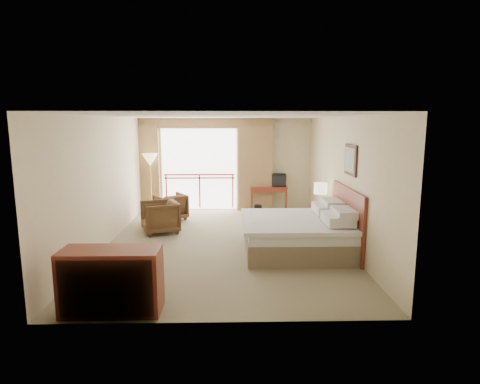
{
  "coord_description": "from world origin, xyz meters",
  "views": [
    {
      "loc": [
        0.13,
        -8.36,
        2.56
      ],
      "look_at": [
        0.33,
        0.4,
        1.05
      ],
      "focal_mm": 30.0,
      "sensor_mm": 36.0,
      "label": 1
    }
  ],
  "objects_px": {
    "nightstand": "(320,219)",
    "floor_lamp": "(150,162)",
    "armchair_near": "(161,232)",
    "side_table": "(151,213)",
    "tv": "(279,180)",
    "armchair_far": "(171,219)",
    "desk": "(268,191)",
    "wastebasket": "(258,210)",
    "dresser": "(112,281)",
    "table_lamp": "(321,189)",
    "bed": "(299,233)"
  },
  "relations": [
    {
      "from": "dresser",
      "to": "table_lamp",
      "type": "bearing_deg",
      "value": 46.26
    },
    {
      "from": "armchair_far",
      "to": "armchair_near",
      "type": "distance_m",
      "value": 1.32
    },
    {
      "from": "desk",
      "to": "dresser",
      "type": "distance_m",
      "value": 7.08
    },
    {
      "from": "armchair_far",
      "to": "side_table",
      "type": "bearing_deg",
      "value": 35.24
    },
    {
      "from": "armchair_far",
      "to": "table_lamp",
      "type": "bearing_deg",
      "value": 129.54
    },
    {
      "from": "armchair_near",
      "to": "desk",
      "type": "bearing_deg",
      "value": 111.25
    },
    {
      "from": "nightstand",
      "to": "floor_lamp",
      "type": "distance_m",
      "value": 5.03
    },
    {
      "from": "bed",
      "to": "desk",
      "type": "distance_m",
      "value": 3.98
    },
    {
      "from": "wastebasket",
      "to": "floor_lamp",
      "type": "distance_m",
      "value": 3.33
    },
    {
      "from": "bed",
      "to": "table_lamp",
      "type": "distance_m",
      "value": 1.83
    },
    {
      "from": "armchair_near",
      "to": "side_table",
      "type": "distance_m",
      "value": 0.68
    },
    {
      "from": "dresser",
      "to": "wastebasket",
      "type": "bearing_deg",
      "value": 66.37
    },
    {
      "from": "wastebasket",
      "to": "floor_lamp",
      "type": "xyz_separation_m",
      "value": [
        -3.03,
        0.38,
        1.33
      ]
    },
    {
      "from": "side_table",
      "to": "floor_lamp",
      "type": "bearing_deg",
      "value": 100.76
    },
    {
      "from": "bed",
      "to": "floor_lamp",
      "type": "height_order",
      "value": "floor_lamp"
    },
    {
      "from": "nightstand",
      "to": "side_table",
      "type": "distance_m",
      "value": 4.13
    },
    {
      "from": "desk",
      "to": "floor_lamp",
      "type": "xyz_separation_m",
      "value": [
        -3.4,
        -0.37,
        0.91
      ]
    },
    {
      "from": "tv",
      "to": "armchair_near",
      "type": "height_order",
      "value": "tv"
    },
    {
      "from": "bed",
      "to": "table_lamp",
      "type": "xyz_separation_m",
      "value": [
        0.76,
        1.54,
        0.64
      ]
    },
    {
      "from": "armchair_far",
      "to": "side_table",
      "type": "height_order",
      "value": "side_table"
    },
    {
      "from": "bed",
      "to": "desk",
      "type": "bearing_deg",
      "value": 93.65
    },
    {
      "from": "table_lamp",
      "to": "side_table",
      "type": "bearing_deg",
      "value": 173.86
    },
    {
      "from": "wastebasket",
      "to": "tv",
      "type": "bearing_deg",
      "value": 46.31
    },
    {
      "from": "bed",
      "to": "floor_lamp",
      "type": "distance_m",
      "value": 5.24
    },
    {
      "from": "table_lamp",
      "to": "dresser",
      "type": "distance_m",
      "value": 5.59
    },
    {
      "from": "desk",
      "to": "table_lamp",
      "type": "bearing_deg",
      "value": -67.31
    },
    {
      "from": "nightstand",
      "to": "dresser",
      "type": "bearing_deg",
      "value": -136.09
    },
    {
      "from": "armchair_near",
      "to": "floor_lamp",
      "type": "height_order",
      "value": "floor_lamp"
    },
    {
      "from": "tv",
      "to": "wastebasket",
      "type": "bearing_deg",
      "value": -128.58
    },
    {
      "from": "table_lamp",
      "to": "dresser",
      "type": "relative_size",
      "value": 0.41
    },
    {
      "from": "table_lamp",
      "to": "dresser",
      "type": "xyz_separation_m",
      "value": [
        -3.75,
        -4.1,
        -0.58
      ]
    },
    {
      "from": "wastebasket",
      "to": "dresser",
      "type": "distance_m",
      "value": 6.26
    },
    {
      "from": "wastebasket",
      "to": "armchair_far",
      "type": "xyz_separation_m",
      "value": [
        -2.38,
        -0.42,
        -0.14
      ]
    },
    {
      "from": "table_lamp",
      "to": "armchair_far",
      "type": "height_order",
      "value": "table_lamp"
    },
    {
      "from": "armchair_near",
      "to": "dresser",
      "type": "xyz_separation_m",
      "value": [
        0.04,
        -4.05,
        0.44
      ]
    },
    {
      "from": "armchair_far",
      "to": "dresser",
      "type": "xyz_separation_m",
      "value": [
        -0.01,
        -5.37,
        0.44
      ]
    },
    {
      "from": "side_table",
      "to": "nightstand",
      "type": "bearing_deg",
      "value": -6.83
    },
    {
      "from": "bed",
      "to": "dresser",
      "type": "distance_m",
      "value": 3.94
    },
    {
      "from": "nightstand",
      "to": "dresser",
      "type": "height_order",
      "value": "dresser"
    },
    {
      "from": "nightstand",
      "to": "armchair_near",
      "type": "relative_size",
      "value": 0.72
    },
    {
      "from": "side_table",
      "to": "dresser",
      "type": "relative_size",
      "value": 0.39
    },
    {
      "from": "armchair_near",
      "to": "side_table",
      "type": "xyz_separation_m",
      "value": [
        -0.3,
        0.5,
        0.36
      ]
    },
    {
      "from": "table_lamp",
      "to": "tv",
      "type": "xyz_separation_m",
      "value": [
        -0.71,
        2.38,
        -0.12
      ]
    },
    {
      "from": "armchair_far",
      "to": "side_table",
      "type": "xyz_separation_m",
      "value": [
        -0.35,
        -0.83,
        0.36
      ]
    },
    {
      "from": "tv",
      "to": "armchair_near",
      "type": "bearing_deg",
      "value": -136.66
    },
    {
      "from": "wastebasket",
      "to": "armchair_near",
      "type": "relative_size",
      "value": 0.35
    },
    {
      "from": "armchair_near",
      "to": "side_table",
      "type": "relative_size",
      "value": 1.59
    },
    {
      "from": "desk",
      "to": "floor_lamp",
      "type": "height_order",
      "value": "floor_lamp"
    },
    {
      "from": "side_table",
      "to": "floor_lamp",
      "type": "distance_m",
      "value": 1.99
    },
    {
      "from": "wastebasket",
      "to": "side_table",
      "type": "bearing_deg",
      "value": -155.5
    }
  ]
}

